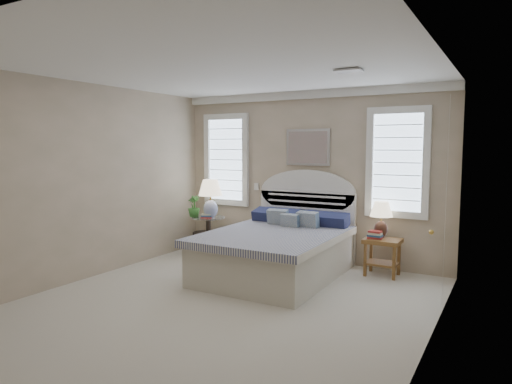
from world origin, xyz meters
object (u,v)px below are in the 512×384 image
at_px(side_table_left, 208,231).
at_px(nightstand_right, 382,249).
at_px(bed, 279,248).
at_px(lamp_right, 381,215).
at_px(floor_pot, 204,242).
at_px(lamp_left, 210,194).

xyz_separation_m(side_table_left, nightstand_right, (2.95, 0.10, -0.00)).
bearing_deg(side_table_left, bed, -19.74).
bearing_deg(bed, nightstand_right, 28.03).
height_order(bed, lamp_right, bed).
height_order(floor_pot, lamp_right, lamp_right).
distance_m(side_table_left, lamp_right, 2.94).
relative_size(bed, lamp_left, 3.48).
xyz_separation_m(bed, floor_pot, (-1.72, 0.57, -0.20)).
height_order(lamp_left, lamp_right, lamp_left).
relative_size(bed, nightstand_right, 4.29).
distance_m(side_table_left, nightstand_right, 2.95).
xyz_separation_m(side_table_left, lamp_right, (2.89, 0.21, 0.46)).
xyz_separation_m(side_table_left, floor_pot, (-0.07, -0.02, -0.20)).
height_order(bed, side_table_left, bed).
bearing_deg(lamp_right, side_table_left, -175.79).
bearing_deg(side_table_left, lamp_right, 4.21).
bearing_deg(bed, floor_pot, 161.64).
bearing_deg(side_table_left, floor_pot, -164.17).
relative_size(side_table_left, lamp_right, 1.21).
bearing_deg(nightstand_right, lamp_left, -177.34).
height_order(floor_pot, lamp_left, lamp_left).
bearing_deg(lamp_left, nightstand_right, 2.66).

